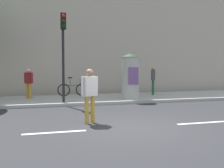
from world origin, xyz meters
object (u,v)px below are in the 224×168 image
traffic_light (63,43)px  pedestrian_tallest (89,91)px  pedestrian_with_backpack (29,81)px  poster_column (130,76)px  bicycle_leaning (73,89)px  pedestrian_in_dark_shirt (153,78)px

traffic_light → pedestrian_tallest: size_ratio=2.33×
traffic_light → pedestrian_with_backpack: size_ratio=2.60×
poster_column → pedestrian_with_backpack: size_ratio=1.50×
pedestrian_tallest → bicycle_leaning: bearing=86.2°
traffic_light → pedestrian_with_backpack: traffic_light is taller
poster_column → pedestrian_tallest: 6.04m
pedestrian_tallest → pedestrian_in_dark_shirt: pedestrian_in_dark_shirt is taller
pedestrian_tallest → pedestrian_in_dark_shirt: bearing=51.0°
pedestrian_in_dark_shirt → bicycle_leaning: bearing=172.1°
pedestrian_with_backpack → pedestrian_in_dark_shirt: (7.17, -0.09, 0.08)m
poster_column → bicycle_leaning: size_ratio=1.36×
pedestrian_in_dark_shirt → bicycle_leaning: pedestrian_in_dark_shirt is taller
poster_column → bicycle_leaning: 3.53m
pedestrian_tallest → bicycle_leaning: size_ratio=1.01×
pedestrian_tallest → poster_column: bearing=57.3°
pedestrian_tallest → traffic_light: bearing=94.9°
poster_column → pedestrian_with_backpack: (-5.23, 1.43, -0.28)m
traffic_light → poster_column: traffic_light is taller
pedestrian_in_dark_shirt → poster_column: bearing=-145.4°
traffic_light → pedestrian_tallest: bearing=-85.1°
poster_column → bicycle_leaning: (-2.79, 2.00, -0.84)m
traffic_light → bicycle_leaning: 3.82m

